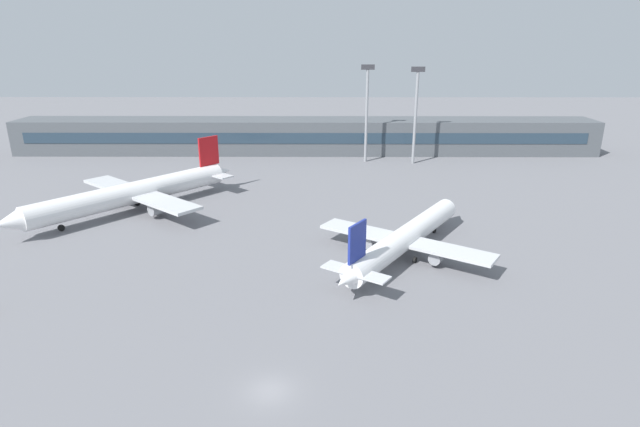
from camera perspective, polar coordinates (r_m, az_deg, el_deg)
The scene contains 6 objects.
ground_plane at distance 83.54m, azimuth -2.93°, elevation -1.94°, with size 400.00×400.00×0.00m, color slate.
terminal_building at distance 141.18m, azimuth -1.62°, elevation 8.60°, with size 154.93×12.13×9.00m.
airplane_near at distance 74.47m, azimuth 9.64°, elevation -2.54°, with size 24.01×32.42×9.19m.
airplane_mid at distance 97.59m, azimuth -20.18°, elevation 2.09°, with size 32.37×36.56×11.17m.
floodlight_tower_west at distance 129.28m, azimuth 5.21°, elevation 11.77°, with size 3.20×0.80×23.71m.
floodlight_tower_east at distance 128.74m, azimuth 10.59°, elevation 11.41°, with size 3.20×0.80×23.33m.
Camera 1 is at (4.68, -37.96, 29.64)m, focal length 28.84 mm.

